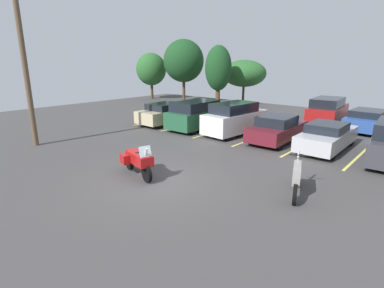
% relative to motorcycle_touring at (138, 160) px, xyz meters
% --- Properties ---
extents(ground, '(44.00, 44.00, 0.10)m').
position_rel_motorcycle_touring_xyz_m(ground, '(0.90, 0.18, -0.70)').
color(ground, '#423F3F').
extents(motorcycle_touring, '(2.25, 1.11, 1.36)m').
position_rel_motorcycle_touring_xyz_m(motorcycle_touring, '(0.00, 0.00, 0.00)').
color(motorcycle_touring, black).
rests_on(motorcycle_touring, ground).
extents(motorcycle_second, '(0.93, 2.06, 1.30)m').
position_rel_motorcycle_touring_xyz_m(motorcycle_second, '(5.22, 2.39, -0.06)').
color(motorcycle_second, black).
rests_on(motorcycle_second, ground).
extents(parking_stripes, '(16.35, 4.92, 0.01)m').
position_rel_motorcycle_touring_xyz_m(parking_stripes, '(0.40, 8.28, -0.65)').
color(parking_stripes, '#EAE066').
rests_on(parking_stripes, ground).
extents(car_champagne, '(1.94, 4.73, 1.48)m').
position_rel_motorcycle_touring_xyz_m(car_champagne, '(-6.42, 7.91, 0.08)').
color(car_champagne, '#C1B289').
rests_on(car_champagne, ground).
extents(car_green, '(2.11, 4.61, 1.83)m').
position_rel_motorcycle_touring_xyz_m(car_green, '(-3.78, 7.99, 0.27)').
color(car_green, '#235638').
rests_on(car_green, ground).
extents(car_white, '(2.08, 4.55, 1.92)m').
position_rel_motorcycle_touring_xyz_m(car_white, '(-1.05, 8.30, 0.30)').
color(car_white, white).
rests_on(car_white, ground).
extents(car_maroon, '(1.92, 4.31, 1.46)m').
position_rel_motorcycle_touring_xyz_m(car_maroon, '(1.69, 8.33, 0.06)').
color(car_maroon, maroon).
rests_on(car_maroon, ground).
extents(car_silver, '(1.77, 4.67, 1.37)m').
position_rel_motorcycle_touring_xyz_m(car_silver, '(4.25, 8.57, 0.02)').
color(car_silver, '#B7B7BC').
rests_on(car_silver, ground).
extents(car_far_red, '(2.24, 4.91, 1.86)m').
position_rel_motorcycle_touring_xyz_m(car_far_red, '(2.18, 15.19, 0.28)').
color(car_far_red, maroon).
rests_on(car_far_red, ground).
extents(car_far_blue, '(2.16, 4.68, 1.37)m').
position_rel_motorcycle_touring_xyz_m(car_far_blue, '(4.87, 14.76, 0.04)').
color(car_far_blue, '#2D519E').
rests_on(car_far_blue, ground).
extents(utility_pole, '(1.39, 1.33, 8.92)m').
position_rel_motorcycle_touring_xyz_m(utility_pole, '(-7.59, -0.75, 3.97)').
color(utility_pole, brown).
rests_on(utility_pole, ground).
extents(tree_right, '(3.47, 3.47, 5.25)m').
position_rel_motorcycle_touring_xyz_m(tree_right, '(-18.42, 17.01, 2.75)').
color(tree_right, '#4C3823').
rests_on(tree_right, ground).
extents(tree_far_right, '(2.49, 2.49, 5.77)m').
position_rel_motorcycle_touring_xyz_m(tree_far_right, '(-8.39, 16.51, 3.00)').
color(tree_far_right, '#4C3823').
rests_on(tree_far_right, ground).
extents(tree_center_right, '(4.58, 4.58, 4.45)m').
position_rel_motorcycle_touring_xyz_m(tree_center_right, '(-8.27, 20.94, 2.42)').
color(tree_center_right, '#4C3823').
rests_on(tree_center_right, ground).
extents(tree_center, '(4.30, 4.30, 6.57)m').
position_rel_motorcycle_touring_xyz_m(tree_center, '(-13.69, 17.47, 3.68)').
color(tree_center, '#4C3823').
rests_on(tree_center, ground).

